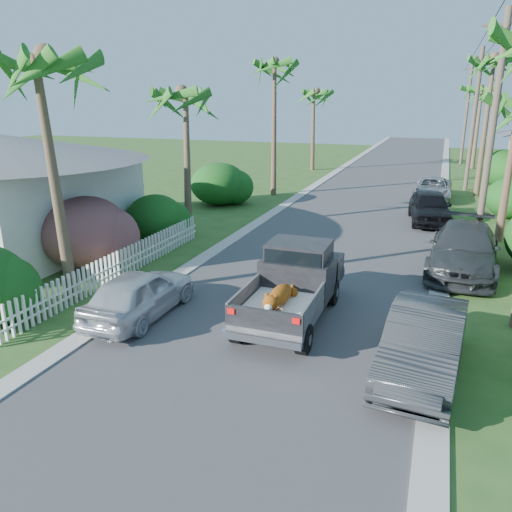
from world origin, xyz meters
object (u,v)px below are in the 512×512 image
at_px(parked_car_rn, 424,343).
at_px(palm_r_d, 482,88).
at_px(parked_car_ln, 140,294).
at_px(parked_car_rf, 430,207).
at_px(utility_pole_b, 492,135).
at_px(palm_l_c, 275,63).
at_px(utility_pole_d, 467,113).
at_px(utility_pole_c, 474,120).
at_px(parked_car_rm, 464,250).
at_px(parked_car_rd, 433,189).
at_px(palm_l_b, 184,92).
at_px(palm_r_c, 494,59).
at_px(palm_l_d, 314,91).
at_px(palm_l_a, 39,57).
at_px(pickup_truck, 296,280).

bearing_deg(parked_car_rn, palm_r_d, 91.03).
relative_size(parked_car_ln, palm_r_d, 0.51).
xyz_separation_m(parked_car_rf, palm_r_d, (2.87, 22.51, 5.96)).
relative_size(parked_car_rf, utility_pole_b, 0.51).
xyz_separation_m(palm_l_c, utility_pole_d, (11.60, 21.00, -3.31)).
height_order(parked_car_rf, parked_car_ln, parked_car_rf).
height_order(palm_r_d, utility_pole_c, utility_pole_c).
distance_m(parked_car_rn, parked_car_rm, 7.82).
bearing_deg(parked_car_rd, palm_l_b, -130.24).
xyz_separation_m(palm_l_b, utility_pole_c, (12.40, 16.00, -1.55)).
relative_size(parked_car_rd, palm_r_c, 0.49).
bearing_deg(parked_car_rm, parked_car_rn, -93.77).
xyz_separation_m(parked_car_rm, palm_r_d, (1.50, 29.79, 5.93)).
bearing_deg(palm_l_d, palm_l_a, -89.45).
height_order(parked_car_rf, palm_r_c, palm_r_c).
relative_size(parked_car_rf, parked_car_rd, 0.99).
xyz_separation_m(palm_l_d, palm_r_c, (12.70, -8.00, 1.67)).
relative_size(parked_car_rn, parked_car_ln, 1.11).
height_order(parked_car_rn, utility_pole_c, utility_pole_c).
xyz_separation_m(palm_l_d, utility_pole_d, (12.10, 9.00, -1.84)).
bearing_deg(palm_l_c, parked_car_ln, -82.84).
relative_size(utility_pole_b, utility_pole_d, 1.00).
bearing_deg(utility_pole_c, palm_r_c, -73.30).
relative_size(palm_r_c, utility_pole_b, 1.04).
bearing_deg(palm_l_a, palm_r_c, 61.67).
bearing_deg(utility_pole_d, parked_car_ln, -102.92).
relative_size(parked_car_rn, parked_car_rf, 0.99).
bearing_deg(utility_pole_b, palm_l_b, -175.39).
bearing_deg(palm_r_c, parked_car_rm, -94.35).
bearing_deg(utility_pole_b, palm_r_d, 88.09).
relative_size(utility_pole_b, utility_pole_c, 1.00).
bearing_deg(palm_r_d, utility_pole_b, -91.91).
height_order(parked_car_rn, palm_l_c, palm_l_c).
distance_m(palm_r_c, palm_r_d, 14.07).
height_order(parked_car_rn, palm_r_d, palm_r_d).
xyz_separation_m(palm_l_b, palm_l_d, (0.30, 22.00, 0.29)).
distance_m(parked_car_rn, parked_car_rf, 15.04).
distance_m(palm_r_d, utility_pole_c, 12.22).
relative_size(parked_car_rf, palm_l_c, 0.50).
distance_m(parked_car_rm, palm_l_b, 13.07).
bearing_deg(utility_pole_d, palm_r_c, -87.98).
height_order(palm_l_c, utility_pole_b, palm_l_c).
bearing_deg(parked_car_rm, palm_l_a, -143.58).
bearing_deg(palm_l_b, palm_r_c, 47.12).
relative_size(parked_car_rm, palm_l_c, 0.61).
bearing_deg(palm_r_c, utility_pole_d, 92.02).
distance_m(parked_car_rm, utility_pole_c, 18.20).
distance_m(parked_car_rf, palm_l_b, 12.95).
distance_m(palm_r_d, utility_pole_d, 3.79).
bearing_deg(pickup_truck, parked_car_rn, -31.18).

